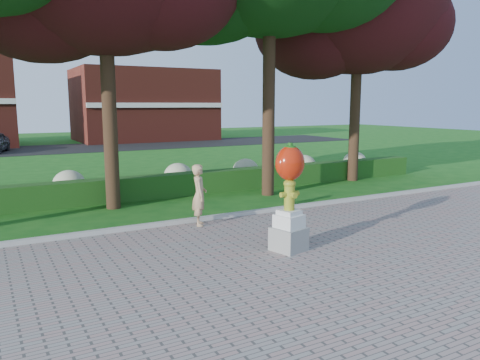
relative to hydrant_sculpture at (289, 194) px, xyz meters
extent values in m
plane|color=#165615|center=(-0.29, 0.41, -1.32)|extent=(100.00, 100.00, 0.00)
cube|color=gray|center=(-0.29, -3.59, -1.30)|extent=(40.00, 14.00, 0.04)
cube|color=#ADADA5|center=(-0.29, 3.41, -1.24)|extent=(40.00, 0.18, 0.15)
cube|color=#154C16|center=(-0.29, 7.41, -0.92)|extent=(24.00, 0.70, 0.80)
ellipsoid|color=#B5B88D|center=(-3.29, 8.41, -0.77)|extent=(1.10, 1.10, 0.99)
ellipsoid|color=#B5B88D|center=(0.71, 8.41, -0.77)|extent=(1.10, 1.10, 0.99)
ellipsoid|color=#B5B88D|center=(3.71, 8.41, -0.77)|extent=(1.10, 1.10, 0.99)
ellipsoid|color=#B5B88D|center=(6.71, 8.41, -0.77)|extent=(1.10, 1.10, 0.99)
ellipsoid|color=#B5B88D|center=(9.71, 8.41, -0.77)|extent=(1.10, 1.10, 0.99)
cube|color=black|center=(-0.29, 28.41, -1.31)|extent=(50.00, 8.00, 0.02)
cube|color=maroon|center=(7.71, 34.41, 1.88)|extent=(12.00, 8.00, 6.40)
cylinder|color=black|center=(-2.29, 6.41, 1.76)|extent=(0.44, 0.44, 6.16)
cylinder|color=black|center=(3.21, 5.91, 2.32)|extent=(0.44, 0.44, 7.28)
cylinder|color=black|center=(8.21, 6.91, 1.62)|extent=(0.44, 0.44, 5.88)
ellipsoid|color=black|center=(8.21, 6.91, 6.03)|extent=(7.39, 6.72, 5.71)
ellipsoid|color=black|center=(6.63, 7.75, 4.98)|extent=(5.04, 5.04, 4.03)
ellipsoid|color=black|center=(9.68, 6.28, 5.19)|extent=(4.62, 4.62, 3.70)
cube|color=gray|center=(0.00, 0.00, -1.01)|extent=(0.80, 0.80, 0.53)
cube|color=silver|center=(0.00, 0.00, -0.60)|extent=(0.64, 0.64, 0.29)
cube|color=silver|center=(0.00, 0.00, -0.40)|extent=(0.51, 0.51, 0.11)
cylinder|color=olive|center=(0.00, 0.00, -0.06)|extent=(0.23, 0.23, 0.59)
ellipsoid|color=olive|center=(0.00, 0.00, 0.24)|extent=(0.27, 0.27, 0.19)
cylinder|color=olive|center=(-0.17, 0.00, 0.01)|extent=(0.13, 0.12, 0.12)
cylinder|color=olive|center=(0.17, 0.00, 0.01)|extent=(0.13, 0.12, 0.12)
cylinder|color=olive|center=(0.00, -0.16, 0.01)|extent=(0.13, 0.13, 0.13)
cylinder|color=olive|center=(0.00, 0.00, 0.32)|extent=(0.08, 0.08, 0.05)
ellipsoid|color=#AB1E09|center=(0.00, 0.00, 0.69)|extent=(0.66, 0.59, 0.76)
ellipsoid|color=#AB1E09|center=(-0.19, 0.00, 0.67)|extent=(0.32, 0.32, 0.49)
ellipsoid|color=#AB1E09|center=(0.19, 0.00, 0.67)|extent=(0.32, 0.32, 0.49)
cylinder|color=#1A5513|center=(0.00, 0.00, 1.07)|extent=(0.11, 0.11, 0.13)
ellipsoid|color=#1A5513|center=(0.00, 0.00, 1.04)|extent=(0.25, 0.25, 0.08)
imported|color=tan|center=(-0.82, 3.01, -0.45)|extent=(0.58, 0.70, 1.66)
camera|label=1|loc=(-5.85, -8.27, 1.95)|focal=35.00mm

